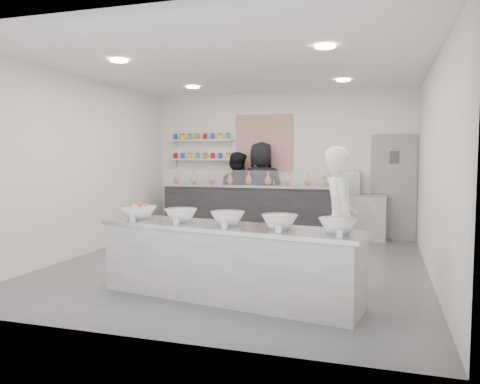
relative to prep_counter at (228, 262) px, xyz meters
name	(u,v)px	position (x,y,z in m)	size (l,w,h in m)	color
floor	(238,265)	(-0.38, 1.62, -0.44)	(6.00, 6.00, 0.00)	#515156
ceiling	(238,67)	(-0.38, 1.62, 2.56)	(6.00, 6.00, 0.00)	white
back_wall	(280,164)	(-0.38, 4.62, 1.06)	(5.50, 5.50, 0.00)	white
left_wall	(82,167)	(-3.13, 1.62, 1.06)	(6.00, 6.00, 0.00)	white
right_wall	(434,169)	(2.37, 1.62, 1.06)	(6.00, 6.00, 0.00)	white
back_door	(394,188)	(1.92, 4.59, 0.61)	(0.88, 0.04, 2.10)	gray
pattern_panel	(264,143)	(-0.73, 4.60, 1.51)	(1.25, 0.03, 1.20)	#A22A20
jar_shelf_lower	(202,159)	(-2.13, 4.52, 1.16)	(1.45, 0.22, 0.04)	silver
jar_shelf_upper	(202,140)	(-2.13, 4.52, 1.58)	(1.45, 0.22, 0.04)	silver
preserve_jars	(201,147)	(-2.13, 4.50, 1.44)	(1.45, 0.10, 0.56)	red
downlight_0	(119,61)	(-1.78, 0.62, 2.54)	(0.24, 0.24, 0.02)	white
downlight_1	(325,47)	(1.02, 0.62, 2.54)	(0.24, 0.24, 0.02)	white
downlight_2	(193,87)	(-1.78, 3.22, 2.54)	(0.24, 0.24, 0.02)	white
downlight_3	(343,80)	(1.02, 3.22, 2.54)	(0.24, 0.24, 0.02)	white
prep_counter	(228,262)	(0.00, 0.00, 0.00)	(3.20, 0.73, 0.87)	#999995
back_bar	(249,211)	(-0.90, 4.03, 0.11)	(3.54, 0.65, 1.10)	black
sneeze_guard	(245,178)	(-0.90, 3.72, 0.81)	(3.49, 0.01, 0.30)	white
espresso_ledge	(354,217)	(1.17, 4.40, 0.03)	(1.25, 0.40, 0.93)	#999995
espresso_machine	(346,183)	(1.01, 4.40, 0.71)	(0.57, 0.39, 0.44)	#93969E
cup_stacks	(326,184)	(0.62, 4.40, 0.66)	(0.24, 0.24, 0.34)	tan
prep_bowls	(228,218)	(0.00, 0.00, 0.52)	(3.00, 0.50, 0.16)	white
label_cards	(220,229)	(0.09, -0.51, 0.47)	(2.66, 0.04, 0.07)	white
cookie_bags	(249,178)	(-0.90, 4.03, 0.79)	(3.34, 0.14, 0.26)	#DE6A82
woman_prep	(340,221)	(1.23, 0.60, 0.46)	(0.65, 0.43, 1.79)	white
staff_left	(236,194)	(-1.24, 4.28, 0.44)	(0.85, 0.67, 1.76)	black
staff_right	(261,189)	(-0.70, 4.28, 0.55)	(0.96, 0.63, 1.97)	black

